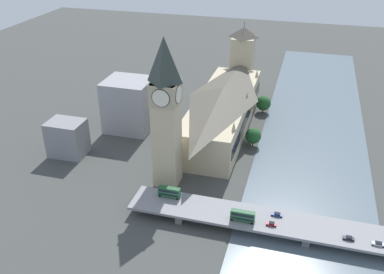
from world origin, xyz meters
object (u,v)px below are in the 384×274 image
(parliament_hall, at_px, (223,109))
(double_decker_bus_mid, at_px, (243,216))
(car_southbound_lead, at_px, (277,214))
(car_northbound_tail, at_px, (349,238))
(car_northbound_lead, at_px, (378,244))
(victoria_tower, at_px, (242,60))
(double_decker_bus_lead, at_px, (169,192))
(car_northbound_mid, at_px, (271,224))
(road_bridge, at_px, (307,228))
(clock_tower, at_px, (166,111))

(parliament_hall, relative_size, double_decker_bus_mid, 10.39)
(double_decker_bus_mid, distance_m, car_southbound_lead, 15.21)
(car_northbound_tail, bearing_deg, car_northbound_lead, 178.75)
(double_decker_bus_mid, bearing_deg, parliament_hall, -72.79)
(victoria_tower, distance_m, double_decker_bus_lead, 145.20)
(double_decker_bus_mid, bearing_deg, car_northbound_mid, -177.54)
(double_decker_bus_lead, bearing_deg, parliament_hall, -94.73)
(double_decker_bus_lead, relative_size, car_northbound_mid, 2.42)
(car_northbound_mid, bearing_deg, car_northbound_lead, 179.22)
(double_decker_bus_lead, xyz_separation_m, car_northbound_tail, (-75.12, 7.38, -2.00))
(car_southbound_lead, bearing_deg, road_bridge, 165.34)
(parliament_hall, xyz_separation_m, car_northbound_tail, (-68.49, 87.64, -7.63))
(car_northbound_lead, relative_size, car_southbound_lead, 0.99)
(parliament_hall, relative_size, car_northbound_lead, 22.48)
(double_decker_bus_mid, bearing_deg, car_southbound_lead, -151.54)
(victoria_tower, relative_size, car_northbound_tail, 11.65)
(double_decker_bus_mid, relative_size, car_southbound_lead, 2.15)
(double_decker_bus_lead, bearing_deg, car_northbound_tail, 174.39)
(road_bridge, distance_m, car_northbound_lead, 26.43)
(double_decker_bus_lead, distance_m, car_northbound_lead, 86.09)
(car_northbound_mid, bearing_deg, car_southbound_lead, -103.00)
(parliament_hall, relative_size, car_northbound_mid, 25.16)
(double_decker_bus_mid, height_order, car_northbound_mid, double_decker_bus_mid)
(double_decker_bus_lead, bearing_deg, car_northbound_lead, 174.93)
(road_bridge, xyz_separation_m, car_northbound_tail, (-15.47, 3.71, 1.65))
(double_decker_bus_mid, bearing_deg, clock_tower, -32.44)
(clock_tower, height_order, car_northbound_mid, clock_tower)
(double_decker_bus_lead, xyz_separation_m, car_northbound_mid, (-45.55, 7.06, -1.98))
(victoria_tower, height_order, car_northbound_mid, victoria_tower)
(clock_tower, xyz_separation_m, victoria_tower, (-13.56, -125.86, -14.55))
(car_northbound_lead, bearing_deg, car_northbound_tail, -1.25)
(double_decker_bus_mid, bearing_deg, car_northbound_tail, -179.74)
(double_decker_bus_mid, bearing_deg, victoria_tower, -79.82)
(double_decker_bus_lead, bearing_deg, victoria_tower, -92.61)
(car_southbound_lead, bearing_deg, car_northbound_tail, 165.99)
(road_bridge, bearing_deg, car_northbound_lead, 171.41)
(victoria_tower, relative_size, car_northbound_lead, 10.83)
(car_northbound_tail, bearing_deg, car_southbound_lead, -14.01)
(car_southbound_lead, bearing_deg, clock_tower, -19.13)
(road_bridge, distance_m, car_southbound_lead, 13.09)
(double_decker_bus_lead, height_order, car_southbound_lead, double_decker_bus_lead)
(road_bridge, relative_size, double_decker_bus_mid, 14.86)
(double_decker_bus_mid, bearing_deg, road_bridge, -171.41)
(parliament_hall, distance_m, road_bridge, 99.70)
(victoria_tower, bearing_deg, parliament_hall, 90.05)
(victoria_tower, height_order, car_northbound_tail, victoria_tower)
(double_decker_bus_mid, height_order, car_southbound_lead, double_decker_bus_mid)
(double_decker_bus_lead, bearing_deg, road_bridge, 176.48)
(road_bridge, height_order, car_northbound_mid, car_northbound_mid)
(double_decker_bus_mid, xyz_separation_m, car_southbound_lead, (-13.25, -7.18, -2.01))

